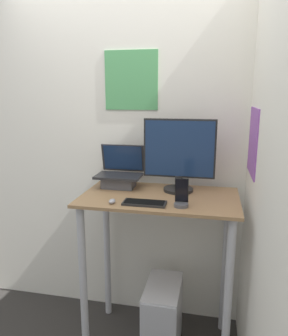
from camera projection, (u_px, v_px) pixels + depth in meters
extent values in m
cube|color=silver|center=(168.00, 155.00, 2.44)|extent=(6.00, 0.05, 2.60)
cube|color=#4C9959|center=(131.00, 80.00, 2.35)|extent=(0.39, 0.01, 0.42)
cube|color=silver|center=(264.00, 184.00, 1.67)|extent=(0.05, 6.00, 2.60)
cube|color=purple|center=(253.00, 142.00, 1.99)|extent=(0.01, 0.39, 0.41)
cube|color=#936D47|center=(160.00, 197.00, 2.12)|extent=(1.01, 0.59, 0.02)
cylinder|color=#B7B7BC|center=(83.00, 286.00, 2.11)|extent=(0.05, 0.05, 1.08)
cylinder|color=#B7B7BC|center=(228.00, 304.00, 1.92)|extent=(0.05, 0.05, 1.08)
cylinder|color=#B7B7BC|center=(107.00, 251.00, 2.57)|extent=(0.05, 0.05, 1.08)
cylinder|color=#B7B7BC|center=(225.00, 263.00, 2.38)|extent=(0.05, 0.05, 1.08)
cube|color=#4C4C51|center=(119.00, 182.00, 2.30)|extent=(0.22, 0.14, 0.07)
cube|color=#262628|center=(119.00, 176.00, 2.29)|extent=(0.32, 0.20, 0.02)
cube|color=#262628|center=(123.00, 158.00, 2.38)|extent=(0.32, 0.05, 0.20)
cube|color=navy|center=(123.00, 158.00, 2.38)|extent=(0.28, 0.04, 0.18)
cylinder|color=black|center=(178.00, 189.00, 2.22)|extent=(0.20, 0.20, 0.02)
cylinder|color=black|center=(178.00, 182.00, 2.21)|extent=(0.05, 0.05, 0.09)
cube|color=black|center=(179.00, 149.00, 2.17)|extent=(0.48, 0.01, 0.39)
cube|color=navy|center=(179.00, 149.00, 2.16)|extent=(0.45, 0.01, 0.37)
cube|color=black|center=(145.00, 203.00, 1.96)|extent=(0.26, 0.11, 0.01)
cube|color=black|center=(145.00, 202.00, 1.96)|extent=(0.24, 0.09, 0.00)
ellipsoid|color=#99999E|center=(112.00, 201.00, 1.97)|extent=(0.04, 0.06, 0.03)
cylinder|color=#4C4C51|center=(181.00, 205.00, 1.91)|extent=(0.08, 0.08, 0.02)
cube|color=black|center=(182.00, 190.00, 1.91)|extent=(0.08, 0.04, 0.15)
cube|color=black|center=(182.00, 190.00, 1.90)|extent=(0.07, 0.03, 0.14)
cube|color=silver|center=(163.00, 318.00, 2.24)|extent=(0.23, 0.41, 0.50)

